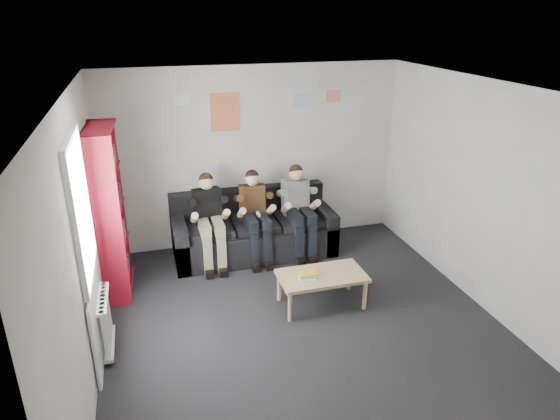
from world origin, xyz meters
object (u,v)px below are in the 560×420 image
person_left (210,221)px  person_right (299,211)px  coffee_table (322,278)px  person_middle (256,216)px  sofa (253,232)px  bookshelf (110,212)px

person_left → person_right: bearing=-7.6°
coffee_table → person_right: (0.17, 1.44, 0.30)m
person_left → person_middle: (0.66, 0.00, -0.01)m
sofa → person_left: (-0.66, -0.21, 0.34)m
sofa → person_right: (0.66, -0.21, 0.34)m
person_right → coffee_table: bearing=-93.9°
person_left → person_right: size_ratio=0.99×
bookshelf → person_middle: bearing=13.9°
bookshelf → coffee_table: size_ratio=2.03×
coffee_table → person_right: bearing=83.2°
bookshelf → coffee_table: bearing=-20.6°
sofa → bookshelf: bearing=-164.4°
bookshelf → coffee_table: bookshelf is taller
person_right → sofa: bearing=165.4°
bookshelf → coffee_table: (2.41, -1.11, -0.70)m
sofa → person_left: 0.77m
bookshelf → person_middle: (1.93, 0.33, -0.41)m
coffee_table → person_right: person_right is taller
person_left → bookshelf: bearing=-173.0°
coffee_table → sofa: bearing=106.4°
bookshelf → sofa: bearing=19.7°
person_middle → person_right: (0.66, -0.00, 0.01)m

